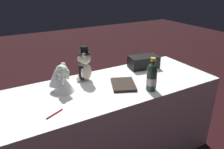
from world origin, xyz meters
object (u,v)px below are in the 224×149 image
(teddy_bear_groom, at_px, (84,66))
(champagne_bottle, at_px, (152,76))
(teddy_bear_bride, at_px, (61,80))
(signing_pen, at_px, (54,114))
(guestbook, at_px, (123,84))
(gift_case_black, at_px, (144,62))

(teddy_bear_groom, distance_m, champagne_bottle, 0.60)
(teddy_bear_bride, xyz_separation_m, champagne_bottle, (-0.65, 0.34, 0.02))
(signing_pen, xyz_separation_m, guestbook, (-0.65, -0.15, 0.01))
(gift_case_black, distance_m, guestbook, 0.49)
(teddy_bear_groom, xyz_separation_m, guestbook, (-0.24, 0.27, -0.12))
(teddy_bear_groom, distance_m, gift_case_black, 0.66)
(teddy_bear_groom, relative_size, champagne_bottle, 1.14)
(teddy_bear_bride, bearing_deg, teddy_bear_groom, -156.94)
(gift_case_black, bearing_deg, guestbook, 32.22)
(champagne_bottle, height_order, guestbook, champagne_bottle)
(champagne_bottle, xyz_separation_m, gift_case_black, (-0.25, -0.44, -0.06))
(gift_case_black, xyz_separation_m, guestbook, (0.41, 0.26, -0.05))
(signing_pen, bearing_deg, champagne_bottle, 177.76)
(gift_case_black, bearing_deg, teddy_bear_bride, 6.00)
(signing_pen, bearing_deg, teddy_bear_bride, -116.84)
(champagne_bottle, bearing_deg, gift_case_black, -119.91)
(teddy_bear_groom, height_order, gift_case_black, teddy_bear_groom)
(teddy_bear_bride, bearing_deg, guestbook, 161.58)
(signing_pen, xyz_separation_m, gift_case_black, (-1.06, -0.41, 0.06))
(champagne_bottle, xyz_separation_m, signing_pen, (0.81, -0.03, -0.12))
(teddy_bear_groom, bearing_deg, champagne_bottle, 131.65)
(teddy_bear_bride, distance_m, champagne_bottle, 0.73)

